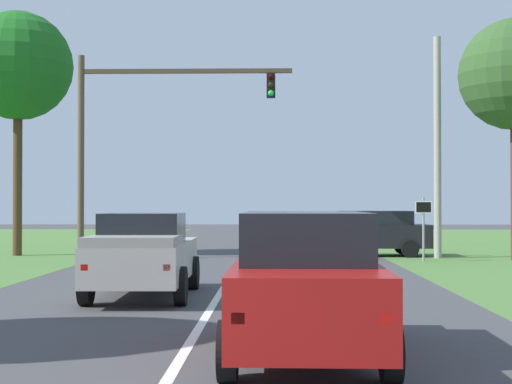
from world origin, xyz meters
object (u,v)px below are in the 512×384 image
Objects in this scene: utility_pole_right at (437,147)px; keep_moving_sign at (423,220)px; crossing_suv_far at (371,232)px; red_suv_near at (305,281)px; extra_tree_1 at (18,67)px; pickup_truck_lead at (144,254)px; traffic_light at (138,124)px.

keep_moving_sign is at bearing -116.80° from utility_pole_right.
red_suv_near is at bearing -99.53° from crossing_suv_far.
extra_tree_1 reaches higher than crossing_suv_far.
utility_pole_right is at bearing -27.34° from crossing_suv_far.
utility_pole_right reaches higher than pickup_truck_lead.
keep_moving_sign is at bearing -3.69° from traffic_light.
crossing_suv_far is at bearing 64.04° from pickup_truck_lead.
red_suv_near is 2.09× the size of keep_moving_sign.
crossing_suv_far is (3.41, 20.31, -0.08)m from red_suv_near.
keep_moving_sign is (8.23, 10.82, 0.52)m from pickup_truck_lead.
red_suv_near is 1.02× the size of crossing_suv_far.
traffic_light is at bearing 106.92° from red_suv_near.
extra_tree_1 is at bearing 157.16° from traffic_light.
crossing_suv_far is 15.57m from extra_tree_1.
keep_moving_sign is 17.00m from extra_tree_1.
red_suv_near is at bearing -106.93° from utility_pole_right.
pickup_truck_lead is 2.16× the size of keep_moving_sign.
red_suv_near is at bearing -62.14° from extra_tree_1.
traffic_light is at bearing -165.57° from crossing_suv_far.
extra_tree_1 reaches higher than utility_pole_right.
extra_tree_1 is (-7.38, 13.68, 6.61)m from pickup_truck_lead.
extra_tree_1 is (-5.20, 2.19, 2.52)m from traffic_light.
red_suv_near is at bearing -105.87° from keep_moving_sign.
red_suv_near is 23.78m from extra_tree_1.
red_suv_near is 19.26m from traffic_light.
traffic_light is 11.36m from utility_pole_right.
extra_tree_1 is at bearing 176.04° from utility_pole_right.
crossing_suv_far is 0.48× the size of extra_tree_1.
crossing_suv_far is at bearing 80.47° from red_suv_near.
utility_pole_right reaches higher than keep_moving_sign.
red_suv_near is 7.32m from pickup_truck_lead.
pickup_truck_lead is 12.39m from traffic_light.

